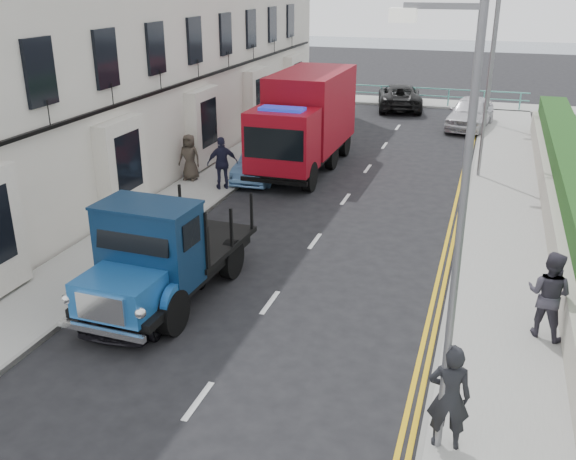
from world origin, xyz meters
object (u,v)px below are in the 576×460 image
object	(u,v)px
red_lorry	(306,119)
parked_car_front	(150,278)
lamp_far	(492,46)
pedestrian_east_near	(449,397)
lamp_near	(452,223)
lamp_mid	(486,72)
bedford_lorry	(155,261)

from	to	relation	value
red_lorry	parked_car_front	world-z (taller)	red_lorry
parked_car_front	red_lorry	bearing A→B (deg)	86.72
red_lorry	lamp_far	bearing A→B (deg)	58.70
lamp_far	pedestrian_east_near	world-z (taller)	lamp_far
lamp_near	parked_car_front	distance (m)	8.10
lamp_mid	bedford_lorry	distance (m)	14.85
lamp_near	parked_car_front	size ratio (longest dim) A/B	1.64
lamp_mid	bedford_lorry	bearing A→B (deg)	-116.90
lamp_mid	pedestrian_east_near	bearing A→B (deg)	-89.20
lamp_mid	pedestrian_east_near	distance (m)	16.24
lamp_near	red_lorry	xyz separation A→B (m)	(-6.63, 15.39, -2.00)
parked_car_front	pedestrian_east_near	size ratio (longest dim) A/B	2.28
lamp_near	lamp_mid	size ratio (longest dim) A/B	1.00
lamp_mid	lamp_far	world-z (taller)	same
lamp_near	bedford_lorry	size ratio (longest dim) A/B	1.26
lamp_near	pedestrian_east_near	size ratio (longest dim) A/B	3.74
lamp_near	parked_car_front	bearing A→B (deg)	156.12
lamp_far	parked_car_front	world-z (taller)	lamp_far
lamp_mid	bedford_lorry	world-z (taller)	lamp_mid
pedestrian_east_near	lamp_mid	bearing A→B (deg)	-94.10
lamp_far	red_lorry	world-z (taller)	lamp_far
bedford_lorry	red_lorry	bearing A→B (deg)	92.47
bedford_lorry	pedestrian_east_near	world-z (taller)	bedford_lorry
lamp_mid	bedford_lorry	size ratio (longest dim) A/B	1.26
lamp_near	lamp_far	size ratio (longest dim) A/B	1.00
lamp_far	red_lorry	size ratio (longest dim) A/B	0.97
parked_car_front	pedestrian_east_near	bearing A→B (deg)	-25.56
pedestrian_east_near	red_lorry	bearing A→B (deg)	-70.85
bedford_lorry	parked_car_front	world-z (taller)	bedford_lorry
lamp_near	lamp_far	xyz separation A→B (m)	(0.00, 26.00, 0.00)
lamp_near	red_lorry	world-z (taller)	lamp_near
lamp_far	bedford_lorry	bearing A→B (deg)	-106.00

